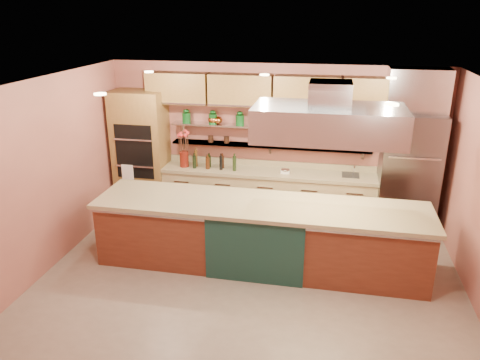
% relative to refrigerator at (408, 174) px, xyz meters
% --- Properties ---
extents(floor, '(6.00, 5.00, 0.02)m').
position_rel_refrigerator_xyz_m(floor, '(-2.35, -2.14, -1.06)').
color(floor, gray).
rests_on(floor, ground).
extents(ceiling, '(6.00, 5.00, 0.02)m').
position_rel_refrigerator_xyz_m(ceiling, '(-2.35, -2.14, 1.75)').
color(ceiling, black).
rests_on(ceiling, wall_back).
extents(wall_back, '(6.00, 0.04, 2.80)m').
position_rel_refrigerator_xyz_m(wall_back, '(-2.35, 0.36, 0.35)').
color(wall_back, '#A55D4E').
rests_on(wall_back, floor).
extents(wall_front, '(6.00, 0.04, 2.80)m').
position_rel_refrigerator_xyz_m(wall_front, '(-2.35, -4.64, 0.35)').
color(wall_front, '#A55D4E').
rests_on(wall_front, floor).
extents(wall_left, '(0.04, 5.00, 2.80)m').
position_rel_refrigerator_xyz_m(wall_left, '(-5.35, -2.14, 0.35)').
color(wall_left, '#A55D4E').
rests_on(wall_left, floor).
extents(oven_stack, '(0.95, 0.64, 2.30)m').
position_rel_refrigerator_xyz_m(oven_stack, '(-4.80, 0.04, 0.10)').
color(oven_stack, olive).
rests_on(oven_stack, floor).
extents(refrigerator, '(0.95, 0.72, 2.10)m').
position_rel_refrigerator_xyz_m(refrigerator, '(0.00, 0.00, 0.00)').
color(refrigerator, slate).
rests_on(refrigerator, floor).
extents(back_counter, '(3.84, 0.64, 0.93)m').
position_rel_refrigerator_xyz_m(back_counter, '(-2.40, 0.06, -0.58)').
color(back_counter, tan).
rests_on(back_counter, floor).
extents(wall_shelf_lower, '(3.60, 0.26, 0.03)m').
position_rel_refrigerator_xyz_m(wall_shelf_lower, '(-2.40, 0.23, 0.30)').
color(wall_shelf_lower, silver).
rests_on(wall_shelf_lower, wall_back).
extents(wall_shelf_upper, '(3.60, 0.26, 0.03)m').
position_rel_refrigerator_xyz_m(wall_shelf_upper, '(-2.40, 0.23, 0.65)').
color(wall_shelf_upper, silver).
rests_on(wall_shelf_upper, wall_back).
extents(upper_cabinets, '(4.60, 0.36, 0.55)m').
position_rel_refrigerator_xyz_m(upper_cabinets, '(-2.35, 0.18, 1.30)').
color(upper_cabinets, olive).
rests_on(upper_cabinets, wall_back).
extents(range_hood, '(2.00, 1.00, 0.45)m').
position_rel_refrigerator_xyz_m(range_hood, '(-1.38, -1.63, 1.20)').
color(range_hood, silver).
rests_on(range_hood, ceiling).
extents(ceiling_downlights, '(4.00, 2.80, 0.02)m').
position_rel_refrigerator_xyz_m(ceiling_downlights, '(-2.35, -1.94, 1.72)').
color(ceiling_downlights, '#FFE5A5').
rests_on(ceiling_downlights, ceiling).
extents(island, '(4.82, 1.08, 1.01)m').
position_rel_refrigerator_xyz_m(island, '(-2.28, -1.63, -0.55)').
color(island, brown).
rests_on(island, floor).
extents(flower_vase, '(0.20, 0.20, 0.29)m').
position_rel_refrigerator_xyz_m(flower_vase, '(-3.96, 0.01, 0.02)').
color(flower_vase, '#5F160E').
rests_on(flower_vase, back_counter).
extents(oil_bottle_cluster, '(0.91, 0.48, 0.28)m').
position_rel_refrigerator_xyz_m(oil_bottle_cluster, '(-3.37, 0.01, 0.02)').
color(oil_bottle_cluster, black).
rests_on(oil_bottle_cluster, back_counter).
extents(kitchen_scale, '(0.18, 0.15, 0.09)m').
position_rel_refrigerator_xyz_m(kitchen_scale, '(-2.08, 0.01, -0.08)').
color(kitchen_scale, white).
rests_on(kitchen_scale, back_counter).
extents(bar_faucet, '(0.03, 0.03, 0.20)m').
position_rel_refrigerator_xyz_m(bar_faucet, '(-0.89, 0.11, -0.02)').
color(bar_faucet, white).
rests_on(bar_faucet, back_counter).
extents(copper_kettle, '(0.22, 0.22, 0.14)m').
position_rel_refrigerator_xyz_m(copper_kettle, '(-3.36, 0.23, 0.73)').
color(copper_kettle, '#AF5C28').
rests_on(copper_kettle, wall_shelf_upper).
extents(green_canister, '(0.16, 0.16, 0.16)m').
position_rel_refrigerator_xyz_m(green_canister, '(-2.65, 0.23, 0.75)').
color(green_canister, '#0E4316').
rests_on(green_canister, wall_shelf_upper).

